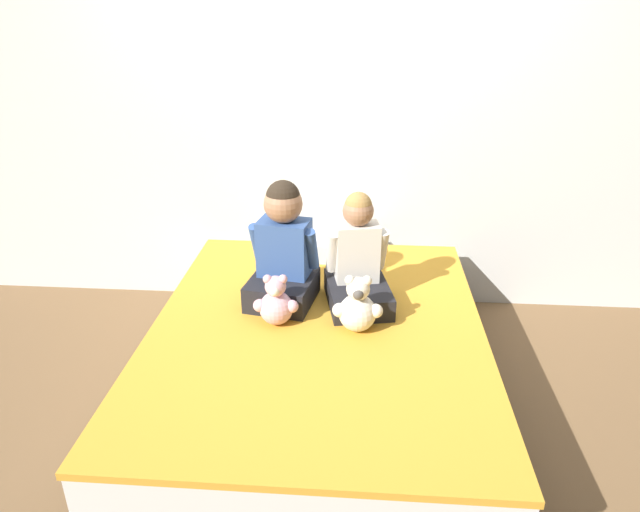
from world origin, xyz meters
name	(u,v)px	position (x,y,z in m)	size (l,w,h in m)	color
ground_plane	(318,400)	(0.00, 0.00, 0.00)	(14.00, 14.00, 0.00)	brown
wall_behind_bed	(332,107)	(0.00, 1.12, 1.25)	(8.00, 0.06, 2.50)	silver
bed	(317,364)	(0.00, 0.00, 0.22)	(1.56, 1.97, 0.44)	#2D2D33
child_on_left	(283,250)	(-0.19, 0.25, 0.71)	(0.37, 0.39, 0.62)	black
child_on_right	(358,263)	(0.18, 0.25, 0.65)	(0.36, 0.44, 0.57)	black
teddy_bear_held_by_left_child	(276,303)	(-0.19, 0.00, 0.55)	(0.21, 0.16, 0.25)	#DBA3B2
teddy_bear_held_by_right_child	(358,307)	(0.19, -0.03, 0.56)	(0.23, 0.17, 0.27)	silver
pillow_at_headboard	(328,246)	(0.00, 0.81, 0.50)	(0.51, 0.30, 0.11)	white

